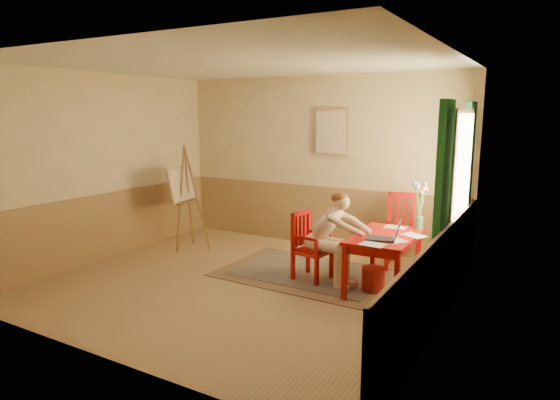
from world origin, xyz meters
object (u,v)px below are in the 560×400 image
Objects in this scene: table at (385,242)px; chair_left at (310,246)px; laptop at (386,236)px; chair_back at (403,231)px; figure at (330,234)px; easel at (184,188)px.

chair_left reaches higher than table.
laptop is at bearing -69.45° from table.
chair_back is at bearing 93.13° from table.
easel is (-2.77, 0.40, 0.32)m from figure.
table is 0.99× the size of figure.
figure reaches higher than chair_left.
easel is at bearing 171.88° from figure.
easel is (-3.39, -0.79, 0.47)m from chair_back.
chair_back is 0.63× the size of easel.
table is 1.06m from chair_back.
figure is (-0.67, -0.14, 0.05)m from table.
figure is at bearing -7.14° from chair_left.
laptop is (0.76, -0.10, 0.09)m from figure.
chair_left is at bearing -128.91° from chair_back.
chair_back reaches higher than chair_left.
table is at bearing -4.25° from easel.
figure reaches higher than chair_back.
laptop is (0.09, -0.24, 0.14)m from table.
chair_back is at bearing 96.49° from laptop.
chair_back is 0.87× the size of figure.
easel reaches higher than figure.
easel reaches higher than laptop.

